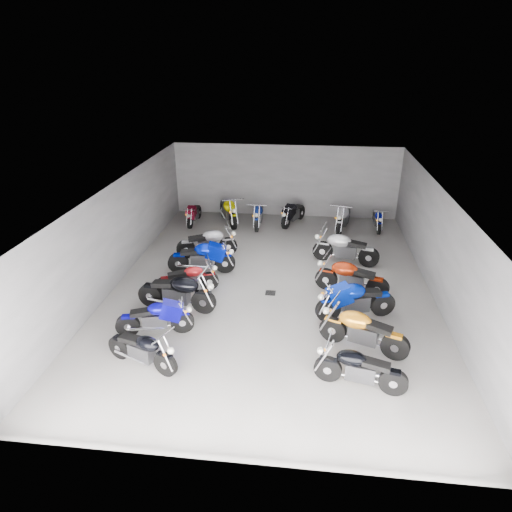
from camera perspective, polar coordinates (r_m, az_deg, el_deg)
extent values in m
plane|color=#9A9792|center=(14.77, 1.98, -3.71)|extent=(14.00, 14.00, 0.00)
cube|color=gray|center=(20.73, 3.68, 9.33)|extent=(10.00, 0.10, 3.20)
cube|color=gray|center=(15.28, -16.98, 2.77)|extent=(0.10, 14.00, 3.20)
cube|color=gray|center=(14.62, 22.01, 1.04)|extent=(0.10, 14.00, 3.20)
cube|color=black|center=(13.56, 2.18, 8.39)|extent=(10.00, 14.00, 0.04)
cube|color=black|center=(14.33, 1.82, -4.63)|extent=(0.32, 0.32, 0.01)
cylinder|color=black|center=(11.04, -11.24, -13.11)|extent=(0.62, 0.35, 0.62)
cylinder|color=black|center=(11.85, -16.64, -10.85)|extent=(0.63, 0.36, 0.62)
cube|color=#2D2D30|center=(11.38, -14.10, -11.56)|extent=(0.69, 0.50, 0.39)
ellipsoid|color=black|center=(11.08, -13.42, -10.61)|extent=(0.75, 0.60, 0.35)
cube|color=black|center=(11.41, -15.42, -9.96)|extent=(0.65, 0.47, 0.18)
cylinder|color=black|center=(12.46, -9.17, -8.14)|extent=(0.64, 0.27, 0.63)
cylinder|color=black|center=(12.62, -15.74, -8.36)|extent=(0.65, 0.29, 0.63)
cube|color=#2D2D30|center=(12.47, -12.51, -7.88)|extent=(0.69, 0.44, 0.39)
ellipsoid|color=#080590|center=(12.28, -11.63, -6.60)|extent=(0.74, 0.54, 0.36)
cube|color=black|center=(12.36, -14.09, -6.84)|extent=(0.65, 0.41, 0.18)
cylinder|color=black|center=(13.21, -6.56, -5.70)|extent=(0.74, 0.24, 0.73)
cylinder|color=black|center=(13.82, -13.03, -4.78)|extent=(0.74, 0.26, 0.73)
cube|color=#2D2D30|center=(13.44, -9.90, -4.81)|extent=(0.78, 0.43, 0.46)
ellipsoid|color=black|center=(13.17, -9.01, -3.57)|extent=(0.82, 0.55, 0.41)
cube|color=black|center=(13.43, -11.43, -3.42)|extent=(0.73, 0.40, 0.21)
cylinder|color=black|center=(14.46, -5.86, -3.14)|extent=(0.61, 0.32, 0.60)
cylinder|color=black|center=(14.38, -11.26, -3.68)|extent=(0.61, 0.34, 0.60)
cube|color=#2D2D30|center=(14.36, -8.58, -3.08)|extent=(0.67, 0.48, 0.38)
ellipsoid|color=maroon|center=(14.24, -7.82, -1.92)|extent=(0.73, 0.58, 0.34)
cube|color=black|center=(14.23, -9.85, -2.26)|extent=(0.63, 0.45, 0.17)
cylinder|color=black|center=(15.51, -3.89, -0.88)|extent=(0.71, 0.22, 0.70)
cylinder|color=black|center=(15.69, -9.69, -0.87)|extent=(0.72, 0.24, 0.70)
cube|color=#2D2D30|center=(15.53, -6.83, -0.51)|extent=(0.75, 0.41, 0.44)
ellipsoid|color=#0214AD|center=(15.36, -6.00, 0.67)|extent=(0.79, 0.52, 0.39)
cube|color=black|center=(15.45, -8.17, 0.52)|extent=(0.70, 0.38, 0.20)
cylinder|color=black|center=(16.86, -3.52, 1.23)|extent=(0.69, 0.33, 0.68)
cylinder|color=black|center=(16.78, -8.77, 0.86)|extent=(0.70, 0.35, 0.68)
cube|color=#2D2D30|center=(16.76, -6.15, 1.38)|extent=(0.75, 0.50, 0.43)
ellipsoid|color=#ADACB3|center=(16.64, -5.40, 2.52)|extent=(0.82, 0.61, 0.38)
cube|color=black|center=(16.63, -7.37, 2.24)|extent=(0.71, 0.47, 0.19)
cylinder|color=black|center=(10.81, 8.96, -13.76)|extent=(0.65, 0.26, 0.64)
cylinder|color=black|center=(10.76, 16.80, -14.87)|extent=(0.65, 0.28, 0.64)
cube|color=#2D2D30|center=(10.70, 12.91, -13.93)|extent=(0.70, 0.43, 0.40)
ellipsoid|color=black|center=(10.52, 11.87, -12.39)|extent=(0.75, 0.53, 0.36)
cube|color=black|center=(10.53, 14.81, -12.98)|extent=(0.65, 0.40, 0.18)
cylinder|color=black|center=(12.10, 9.58, -9.05)|extent=(0.71, 0.39, 0.70)
cylinder|color=black|center=(11.81, 17.01, -10.78)|extent=(0.71, 0.41, 0.70)
cube|color=#2D2D30|center=(11.87, 13.29, -9.49)|extent=(0.79, 0.57, 0.44)
ellipsoid|color=orange|center=(11.73, 12.31, -7.79)|extent=(0.86, 0.68, 0.40)
cube|color=black|center=(11.65, 15.11, -8.61)|extent=(0.74, 0.53, 0.20)
cylinder|color=black|center=(12.92, 8.98, -6.64)|extent=(0.73, 0.35, 0.72)
cylinder|color=black|center=(13.51, 15.52, -5.81)|extent=(0.73, 0.37, 0.72)
cube|color=#2D2D30|center=(13.14, 12.37, -5.81)|extent=(0.79, 0.54, 0.45)
ellipsoid|color=#031D9A|center=(12.87, 11.50, -4.55)|extent=(0.86, 0.65, 0.40)
cube|color=black|center=(13.12, 13.94, -4.44)|extent=(0.74, 0.50, 0.20)
cylinder|color=black|center=(14.57, 8.77, -2.86)|extent=(0.72, 0.34, 0.70)
cylinder|color=black|center=(14.33, 14.95, -3.93)|extent=(0.72, 0.36, 0.70)
cube|color=#2D2D30|center=(14.38, 11.87, -3.01)|extent=(0.78, 0.52, 0.44)
ellipsoid|color=maroon|center=(14.26, 11.04, -1.59)|extent=(0.84, 0.63, 0.40)
cube|color=black|center=(14.20, 13.36, -2.14)|extent=(0.73, 0.49, 0.20)
cylinder|color=black|center=(16.56, 8.33, 0.64)|extent=(0.73, 0.31, 0.72)
cylinder|color=black|center=(16.36, 13.92, -0.14)|extent=(0.74, 0.33, 0.72)
cube|color=#2D2D30|center=(16.40, 11.14, 0.61)|extent=(0.79, 0.49, 0.45)
ellipsoid|color=#ACADB1|center=(16.29, 10.38, 1.89)|extent=(0.85, 0.61, 0.41)
cube|color=black|center=(16.24, 12.48, 1.45)|extent=(0.74, 0.46, 0.20)
cylinder|color=black|center=(19.61, -8.25, 4.22)|extent=(0.14, 0.58, 0.57)
cylinder|color=black|center=(20.78, -7.24, 5.44)|extent=(0.16, 0.58, 0.57)
cube|color=#2D2D30|center=(20.16, -7.75, 5.09)|extent=(0.29, 0.59, 0.36)
ellipsoid|color=maroon|center=(19.89, -7.95, 5.68)|extent=(0.38, 0.62, 0.32)
cube|color=black|center=(20.34, -7.56, 6.02)|extent=(0.27, 0.56, 0.16)
cylinder|color=black|center=(19.30, -2.86, 4.38)|extent=(0.44, 0.73, 0.73)
cylinder|color=black|center=(20.83, -4.05, 5.86)|extent=(0.46, 0.74, 0.73)
cube|color=#2D2D30|center=(20.03, -3.49, 5.46)|extent=(0.62, 0.82, 0.46)
ellipsoid|color=#ECF200|center=(19.68, -3.33, 6.24)|extent=(0.74, 0.90, 0.41)
cube|color=black|center=(20.26, -3.77, 6.63)|extent=(0.58, 0.77, 0.21)
cylinder|color=black|center=(19.02, 0.10, 3.97)|extent=(0.14, 0.66, 0.66)
cylinder|color=black|center=(20.42, 0.54, 5.42)|extent=(0.16, 0.66, 0.66)
cube|color=#2D2D30|center=(19.68, 0.33, 5.01)|extent=(0.31, 0.67, 0.41)
ellipsoid|color=navy|center=(19.36, 0.26, 5.71)|extent=(0.42, 0.70, 0.37)
cube|color=black|center=(19.90, 0.43, 6.10)|extent=(0.29, 0.63, 0.19)
cylinder|color=black|center=(19.39, 3.76, 4.28)|extent=(0.37, 0.63, 0.63)
cylinder|color=black|center=(20.60, 5.57, 5.44)|extent=(0.39, 0.64, 0.63)
cube|color=#2D2D30|center=(19.96, 4.70, 5.14)|extent=(0.53, 0.70, 0.39)
ellipsoid|color=black|center=(19.67, 4.45, 5.83)|extent=(0.63, 0.77, 0.35)
cube|color=black|center=(20.14, 5.13, 6.13)|extent=(0.50, 0.66, 0.18)
cylinder|color=black|center=(18.86, 10.39, 3.48)|extent=(0.32, 0.73, 0.72)
cylinder|color=black|center=(20.37, 11.28, 4.99)|extent=(0.34, 0.74, 0.72)
cube|color=#2D2D30|center=(19.57, 10.87, 4.57)|extent=(0.50, 0.79, 0.45)
ellipsoid|color=#BCBBC3|center=(19.23, 10.82, 5.35)|extent=(0.62, 0.85, 0.40)
cube|color=black|center=(19.81, 11.14, 5.75)|extent=(0.47, 0.74, 0.20)
cylinder|color=black|center=(19.44, 15.11, 3.43)|extent=(0.12, 0.57, 0.57)
cylinder|color=black|center=(20.64, 14.67, 4.69)|extent=(0.14, 0.57, 0.57)
cube|color=#2D2D30|center=(20.01, 14.91, 4.31)|extent=(0.27, 0.58, 0.35)
ellipsoid|color=#060D96|center=(19.73, 15.06, 4.89)|extent=(0.36, 0.60, 0.32)
cube|color=black|center=(20.19, 14.89, 5.25)|extent=(0.25, 0.54, 0.16)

